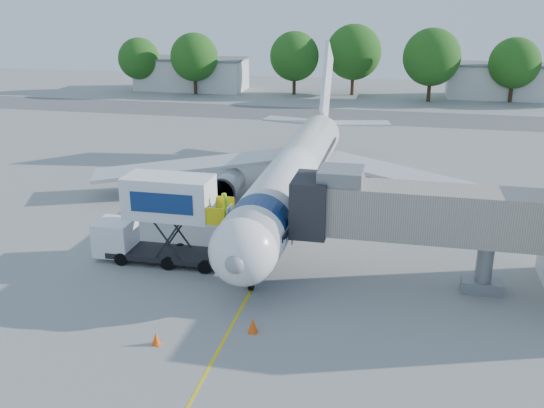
% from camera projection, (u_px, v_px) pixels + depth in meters
% --- Properties ---
extents(ground, '(160.00, 160.00, 0.00)m').
position_uv_depth(ground, '(284.00, 228.00, 42.50)').
color(ground, gray).
rests_on(ground, ground).
extents(guidance_line, '(0.15, 70.00, 0.01)m').
position_uv_depth(guidance_line, '(284.00, 228.00, 42.50)').
color(guidance_line, yellow).
rests_on(guidance_line, ground).
extents(taxiway_strip, '(120.00, 10.00, 0.01)m').
position_uv_depth(taxiway_strip, '(345.00, 116.00, 81.23)').
color(taxiway_strip, '#59595B').
rests_on(taxiway_strip, ground).
extents(aircraft, '(34.17, 37.73, 11.35)m').
position_uv_depth(aircraft, '(295.00, 172.00, 45.33)').
color(aircraft, white).
rests_on(aircraft, ground).
extents(jet_bridge, '(13.90, 3.20, 6.60)m').
position_uv_depth(jet_bridge, '(404.00, 212.00, 33.00)').
color(jet_bridge, '#AA9F91').
rests_on(jet_bridge, ground).
extents(catering_hiloader, '(8.50, 2.44, 5.50)m').
position_uv_depth(catering_hiloader, '(160.00, 219.00, 36.40)').
color(catering_hiloader, black).
rests_on(catering_hiloader, ground).
extents(ground_tug, '(3.24, 1.68, 1.29)m').
position_uv_depth(ground_tug, '(254.00, 378.00, 24.86)').
color(ground_tug, white).
rests_on(ground_tug, ground).
extents(safety_cone_a, '(0.48, 0.48, 0.77)m').
position_uv_depth(safety_cone_a, '(253.00, 325.00, 29.41)').
color(safety_cone_a, '#FA510D').
rests_on(safety_cone_a, ground).
extents(safety_cone_b, '(0.41, 0.41, 0.65)m').
position_uv_depth(safety_cone_b, '(156.00, 339.00, 28.40)').
color(safety_cone_b, '#FA510D').
rests_on(safety_cone_b, ground).
extents(outbuilding_left, '(18.40, 8.40, 5.30)m').
position_uv_depth(outbuilding_left, '(192.00, 74.00, 102.60)').
color(outbuilding_left, silver).
rests_on(outbuilding_left, ground).
extents(outbuilding_right, '(16.40, 7.40, 5.30)m').
position_uv_depth(outbuilding_right, '(500.00, 81.00, 94.35)').
color(outbuilding_right, silver).
rests_on(outbuilding_right, ground).
extents(tree_a, '(6.84, 6.84, 8.72)m').
position_uv_depth(tree_a, '(139.00, 59.00, 100.41)').
color(tree_a, '#382314').
rests_on(tree_a, ground).
extents(tree_b, '(7.62, 7.62, 9.72)m').
position_uv_depth(tree_b, '(194.00, 57.00, 96.78)').
color(tree_b, '#382314').
rests_on(tree_b, ground).
extents(tree_c, '(7.82, 7.82, 9.98)m').
position_uv_depth(tree_c, '(294.00, 56.00, 96.44)').
color(tree_c, '#382314').
rests_on(tree_c, ground).
extents(tree_d, '(8.70, 8.70, 11.09)m').
position_uv_depth(tree_d, '(354.00, 52.00, 95.76)').
color(tree_d, '#382314').
rests_on(tree_d, ground).
extents(tree_e, '(8.51, 8.51, 10.85)m').
position_uv_depth(tree_e, '(432.00, 57.00, 89.94)').
color(tree_e, '#382314').
rests_on(tree_e, ground).
extents(tree_f, '(7.49, 7.49, 9.54)m').
position_uv_depth(tree_f, '(514.00, 63.00, 89.59)').
color(tree_f, '#382314').
rests_on(tree_f, ground).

